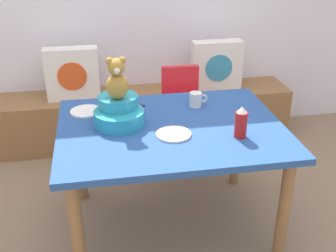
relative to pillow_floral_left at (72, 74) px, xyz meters
The scene contains 13 objects.
ground_plane 1.54m from the pillow_floral_left, 63.66° to the right, with size 8.00×8.00×0.00m, color #8C7256.
window_bench 0.76m from the pillow_floral_left, ahead, with size 2.60×0.44×0.46m, color olive.
pillow_floral_left is the anchor object (origin of this frame).
pillow_floral_right 1.25m from the pillow_floral_left, ahead, with size 0.44×0.15×0.44m.
dining_table 1.38m from the pillow_floral_left, 63.66° to the right, with size 1.33×1.02×0.74m.
highchair 0.96m from the pillow_floral_left, 25.91° to the right, with size 0.34×0.46×0.79m.
infant_seat_teal 1.20m from the pillow_floral_left, 74.71° to the right, with size 0.30×0.33×0.16m.
teddy_bear 1.24m from the pillow_floral_left, 74.72° to the right, with size 0.13×0.12×0.25m.
ketchup_bottle 1.75m from the pillow_floral_left, 56.08° to the right, with size 0.07×0.07×0.18m.
coffee_mug 1.29m from the pillow_floral_left, 49.89° to the right, with size 0.12×0.08×0.09m.
dinner_plate_near 1.49m from the pillow_floral_left, 65.97° to the right, with size 0.20×0.20×0.01m, color white.
dinner_plate_far 0.96m from the pillow_floral_left, 82.96° to the right, with size 0.20×0.20×0.01m, color white.
cell_phone 1.00m from the pillow_floral_left, 65.14° to the right, with size 0.07×0.14×0.01m, color black.
Camera 1 is at (-0.41, -2.19, 1.83)m, focal length 44.80 mm.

